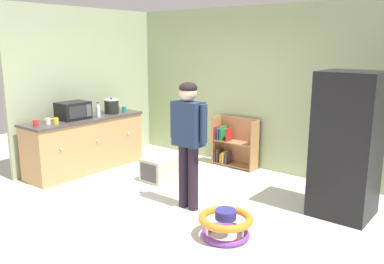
% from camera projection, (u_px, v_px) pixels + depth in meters
% --- Properties ---
extents(ground_plane, '(12.00, 12.00, 0.00)m').
position_uv_depth(ground_plane, '(167.00, 210.00, 5.12)').
color(ground_plane, silver).
rests_on(ground_plane, ground).
extents(back_wall, '(5.20, 0.06, 2.70)m').
position_uv_depth(back_wall, '(261.00, 89.00, 6.60)').
color(back_wall, '#A4B586').
rests_on(back_wall, ground).
extents(left_side_wall, '(0.06, 2.99, 2.70)m').
position_uv_depth(left_side_wall, '(87.00, 86.00, 7.05)').
color(left_side_wall, '#A4B18A').
rests_on(left_side_wall, ground).
extents(kitchen_counter, '(0.65, 2.06, 0.90)m').
position_uv_depth(kitchen_counter, '(86.00, 144.00, 6.67)').
color(kitchen_counter, tan).
rests_on(kitchen_counter, ground).
extents(refrigerator, '(0.73, 0.68, 1.78)m').
position_uv_depth(refrigerator, '(347.00, 145.00, 4.83)').
color(refrigerator, black).
rests_on(refrigerator, ground).
extents(bookshelf, '(0.80, 0.28, 0.85)m').
position_uv_depth(bookshelf, '(233.00, 145.00, 6.92)').
color(bookshelf, '#AF7A4E').
rests_on(bookshelf, ground).
extents(standing_person, '(0.57, 0.23, 1.64)m').
position_uv_depth(standing_person, '(188.00, 133.00, 4.98)').
color(standing_person, '#291D2D').
rests_on(standing_person, ground).
extents(baby_walker, '(0.60, 0.60, 0.32)m').
position_uv_depth(baby_walker, '(226.00, 224.00, 4.37)').
color(baby_walker, purple).
rests_on(baby_walker, ground).
extents(pet_carrier, '(0.42, 0.55, 0.36)m').
position_uv_depth(pet_carrier, '(161.00, 169.00, 6.23)').
color(pet_carrier, beige).
rests_on(pet_carrier, ground).
extents(microwave, '(0.37, 0.48, 0.28)m').
position_uv_depth(microwave, '(73.00, 111.00, 6.39)').
color(microwave, black).
rests_on(microwave, kitchen_counter).
extents(crock_pot, '(0.25, 0.25, 0.28)m').
position_uv_depth(crock_pot, '(112.00, 106.00, 6.93)').
color(crock_pot, black).
rests_on(crock_pot, kitchen_counter).
extents(banana_bunch, '(0.12, 0.16, 0.04)m').
position_uv_depth(banana_bunch, '(49.00, 119.00, 6.25)').
color(banana_bunch, yellow).
rests_on(banana_bunch, kitchen_counter).
extents(ketchup_bottle, '(0.07, 0.07, 0.25)m').
position_uv_depth(ketchup_bottle, '(89.00, 110.00, 6.74)').
color(ketchup_bottle, red).
rests_on(ketchup_bottle, kitchen_counter).
extents(clear_bottle, '(0.07, 0.07, 0.25)m').
position_uv_depth(clear_bottle, '(98.00, 111.00, 6.60)').
color(clear_bottle, silver).
rests_on(clear_bottle, kitchen_counter).
extents(red_cup, '(0.08, 0.08, 0.09)m').
position_uv_depth(red_cup, '(36.00, 123.00, 5.87)').
color(red_cup, red).
rests_on(red_cup, kitchen_counter).
extents(white_cup, '(0.08, 0.08, 0.09)m').
position_uv_depth(white_cup, '(48.00, 121.00, 6.00)').
color(white_cup, white).
rests_on(white_cup, kitchen_counter).
extents(teal_cup, '(0.08, 0.08, 0.09)m').
position_uv_depth(teal_cup, '(124.00, 109.00, 7.11)').
color(teal_cup, teal).
rests_on(teal_cup, kitchen_counter).
extents(yellow_cup, '(0.08, 0.08, 0.09)m').
position_uv_depth(yellow_cup, '(56.00, 121.00, 6.02)').
color(yellow_cup, yellow).
rests_on(yellow_cup, kitchen_counter).
extents(green_cup, '(0.08, 0.08, 0.09)m').
position_uv_depth(green_cup, '(117.00, 108.00, 7.21)').
color(green_cup, green).
rests_on(green_cup, kitchen_counter).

